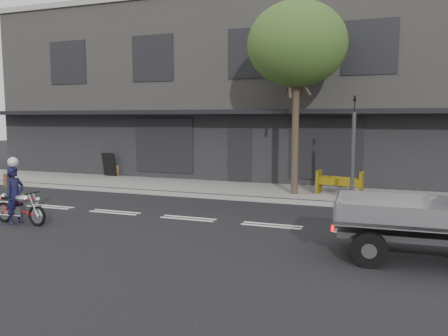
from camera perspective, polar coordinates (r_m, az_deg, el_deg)
ground at (r=12.37m, az=-4.70°, el=-6.59°), size 80.00×80.00×0.00m
sidewalk at (r=16.66m, az=2.00°, el=-2.89°), size 32.00×3.20×0.15m
kerb at (r=15.17m, az=0.15°, el=-3.83°), size 32.00×0.20×0.15m
building_main at (r=22.84m, az=7.16°, el=9.49°), size 26.00×10.00×8.00m
street_tree at (r=15.61m, az=9.50°, el=15.57°), size 3.40×3.40×6.74m
traffic_light_pole at (r=14.38m, az=16.48°, el=1.67°), size 0.12×0.12×3.50m
motorcycle at (r=12.83m, az=-25.11°, el=-4.63°), size 1.73×0.50×0.89m
rider at (r=12.88m, az=-25.65°, el=-3.23°), size 0.39×0.57×1.52m
construction_barrier at (r=15.52m, az=14.81°, el=-1.91°), size 1.63×0.88×0.87m
sandwich_board at (r=20.71m, az=-14.78°, el=0.45°), size 0.70×0.49×1.07m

